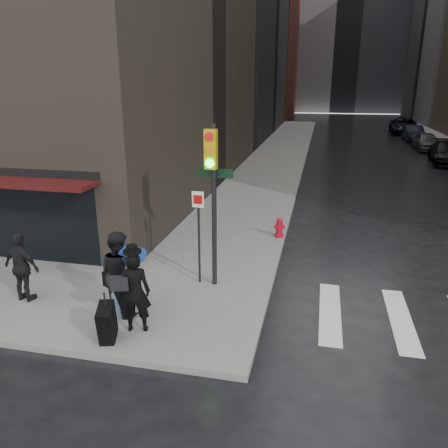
% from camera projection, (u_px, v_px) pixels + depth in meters
% --- Properties ---
extents(ground, '(140.00, 140.00, 0.00)m').
position_uv_depth(ground, '(178.00, 317.00, 10.27)').
color(ground, black).
rests_on(ground, ground).
extents(sidewalk_left, '(4.00, 50.00, 0.15)m').
position_uv_depth(sidewalk_left, '(283.00, 149.00, 35.29)').
color(sidewalk_left, slate).
rests_on(sidewalk_left, ground).
extents(bldg_left_far, '(22.00, 20.00, 26.00)m').
position_uv_depth(bldg_left_far, '(222.00, 28.00, 66.41)').
color(bldg_left_far, '#5F2920').
rests_on(bldg_left_far, ground).
extents(bldg_distant, '(40.00, 12.00, 32.00)m').
position_uv_depth(bldg_distant, '(348.00, 17.00, 76.38)').
color(bldg_distant, slate).
rests_on(bldg_distant, ground).
extents(man_overcoat, '(1.02, 1.22, 1.98)m').
position_uv_depth(man_overcoat, '(129.00, 297.00, 9.12)').
color(man_overcoat, black).
rests_on(man_overcoat, ground).
extents(man_jeans, '(1.34, 1.21, 1.97)m').
position_uv_depth(man_jeans, '(119.00, 272.00, 9.91)').
color(man_jeans, black).
rests_on(man_jeans, ground).
extents(man_greycoat, '(1.07, 0.59, 1.73)m').
position_uv_depth(man_greycoat, '(22.00, 267.00, 10.47)').
color(man_greycoat, black).
rests_on(man_greycoat, ground).
extents(traffic_light, '(1.04, 0.49, 4.17)m').
position_uv_depth(traffic_light, '(211.00, 186.00, 10.69)').
color(traffic_light, black).
rests_on(traffic_light, ground).
extents(fire_hydrant, '(0.39, 0.30, 0.68)m').
position_uv_depth(fire_hydrant, '(279.00, 228.00, 15.00)').
color(fire_hydrant, '#B00A22').
rests_on(fire_hydrant, ground).
extents(parked_car_3, '(2.52, 5.17, 1.45)m').
position_uv_depth(parked_car_3, '(448.00, 153.00, 29.15)').
color(parked_car_3, black).
rests_on(parked_car_3, ground).
extents(parked_car_4, '(1.74, 4.18, 1.42)m').
position_uv_depth(parked_car_4, '(426.00, 141.00, 34.74)').
color(parked_car_4, '#3C3C40').
rests_on(parked_car_4, ground).
extents(parked_car_5, '(1.51, 4.27, 1.40)m').
position_uv_depth(parked_car_5, '(413.00, 133.00, 40.28)').
color(parked_car_5, black).
rests_on(parked_car_5, ground).
extents(parked_car_6, '(3.05, 5.97, 1.61)m').
position_uv_depth(parked_car_6, '(404.00, 126.00, 45.79)').
color(parked_car_6, black).
rests_on(parked_car_6, ground).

